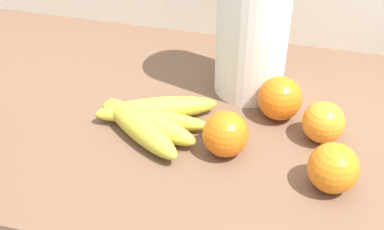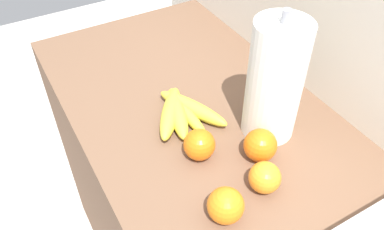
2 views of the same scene
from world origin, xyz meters
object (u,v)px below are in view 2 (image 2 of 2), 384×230
orange_right (260,145)px  paper_towel_roll (275,81)px  orange_center (226,205)px  banana_bunch (181,111)px  orange_back_right (265,178)px  orange_back_left (199,145)px

orange_right → paper_towel_roll: size_ratio=0.24×
orange_center → paper_towel_roll: size_ratio=0.23×
orange_center → banana_bunch: bearing=168.0°
orange_center → orange_right: size_ratio=0.98×
orange_back_right → paper_towel_roll: size_ratio=0.21×
orange_back_left → orange_back_right: orange_back_left is taller
orange_back_right → paper_towel_roll: paper_towel_roll is taller
banana_bunch → paper_towel_roll: (0.14, 0.17, 0.13)m
orange_back_left → orange_center: bearing=-12.9°
orange_right → orange_back_left: (-0.07, -0.12, -0.00)m
paper_towel_roll → orange_back_left: bearing=-91.6°
orange_back_right → banana_bunch: bearing=-170.7°
orange_center → orange_right: orange_right is taller
orange_right → paper_towel_roll: paper_towel_roll is taller
banana_bunch → orange_back_right: 0.29m
orange_back_left → orange_back_right: size_ratio=1.06×
orange_center → orange_back_right: (-0.02, 0.11, -0.00)m
paper_towel_roll → orange_back_right: bearing=-40.0°
banana_bunch → paper_towel_roll: size_ratio=0.65×
banana_bunch → paper_towel_roll: paper_towel_roll is taller
orange_right → banana_bunch: bearing=-156.2°
orange_right → orange_back_right: 0.09m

